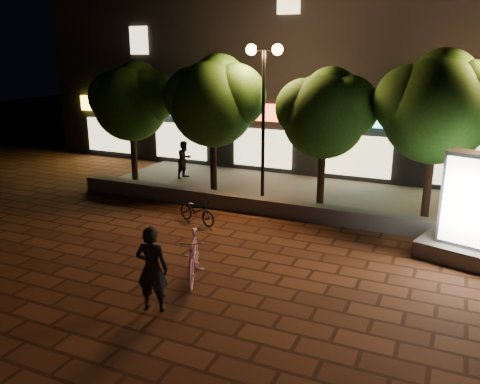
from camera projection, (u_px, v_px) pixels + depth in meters
The scene contains 14 objects.
ground at pixel (240, 267), 11.70m from camera, with size 80.00×80.00×0.00m, color brown.
retaining_wall at pixel (293, 210), 15.13m from camera, with size 16.00×0.45×0.50m, color #63615C.
sidewalk at pixel (314, 195), 17.37m from camera, with size 16.00×5.00×0.08m, color #63615C.
building_block at pixel (359, 52), 21.67m from camera, with size 28.00×8.12×11.30m.
tree_far_left at pixel (133, 99), 18.30m from camera, with size 3.36×2.80×4.63m.
tree_left at pixel (215, 98), 16.87m from camera, with size 3.60×3.00×4.89m.
tree_mid at pixel (326, 110), 15.36m from camera, with size 3.24×2.70×4.50m.
tree_right at pixel (439, 104), 13.96m from camera, with size 3.72×3.10×5.07m.
street_lamp_left at pixel (264, 83), 15.71m from camera, with size 1.26×0.36×5.18m.
ad_kiosk at pixel (477, 220), 11.63m from camera, with size 2.79×1.94×2.75m.
scooter_pink at pixel (194, 256), 10.96m from camera, with size 0.52×1.82×1.10m, color pink.
rider at pixel (152, 269), 9.53m from camera, with size 0.65×0.43×1.78m, color black.
scooter_parked at pixel (197, 211), 14.60m from camera, with size 0.52×1.50×0.79m, color black.
pedestrian at pixel (185, 159), 19.45m from camera, with size 0.74×0.57×1.51m, color black.
Camera 1 is at (4.41, -9.77, 5.01)m, focal length 36.15 mm.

